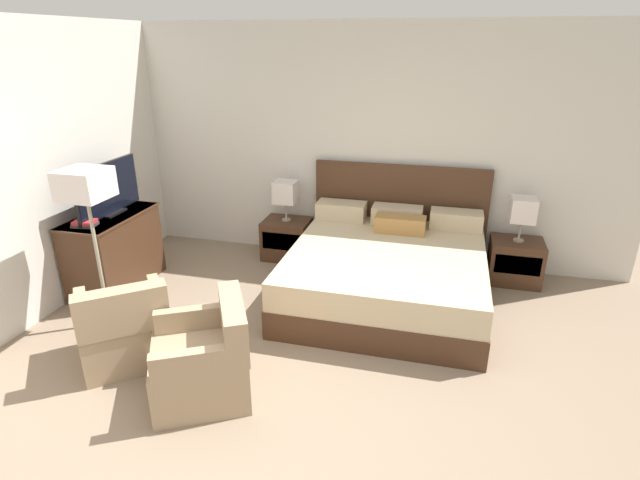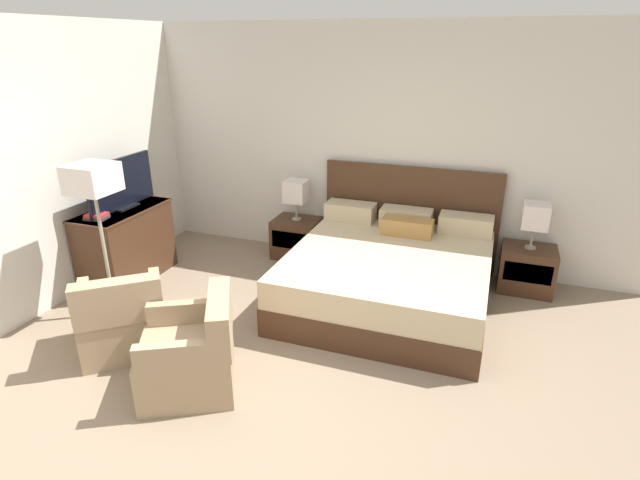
{
  "view_description": "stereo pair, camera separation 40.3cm",
  "coord_description": "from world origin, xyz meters",
  "px_view_note": "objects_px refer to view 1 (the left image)",
  "views": [
    {
      "loc": [
        1.08,
        -2.46,
        2.5
      ],
      "look_at": [
        -0.02,
        1.76,
        0.75
      ],
      "focal_mm": 28.0,
      "sensor_mm": 36.0,
      "label": 1
    },
    {
      "loc": [
        1.47,
        -2.35,
        2.5
      ],
      "look_at": [
        -0.02,
        1.76,
        0.75
      ],
      "focal_mm": 28.0,
      "sensor_mm": 36.0,
      "label": 2
    }
  ],
  "objects_px": {
    "table_lamp_right": "(523,210)",
    "armchair_companion": "(205,361)",
    "book_red_cover": "(85,225)",
    "bed": "(387,270)",
    "floor_lamp": "(86,194)",
    "book_blue_cover": "(85,222)",
    "tv": "(108,190)",
    "table_lamp_left": "(286,192)",
    "nightstand_right": "(515,261)",
    "nightstand_left": "(287,239)",
    "dresser": "(114,250)",
    "armchair_by_window": "(125,330)"
  },
  "relations": [
    {
      "from": "book_red_cover",
      "to": "book_blue_cover",
      "type": "bearing_deg",
      "value": 0.0
    },
    {
      "from": "nightstand_right",
      "to": "book_blue_cover",
      "type": "height_order",
      "value": "book_blue_cover"
    },
    {
      "from": "dresser",
      "to": "floor_lamp",
      "type": "xyz_separation_m",
      "value": [
        0.38,
        -0.71,
        0.86
      ]
    },
    {
      "from": "book_blue_cover",
      "to": "bed",
      "type": "bearing_deg",
      "value": 16.11
    },
    {
      "from": "nightstand_right",
      "to": "table_lamp_left",
      "type": "relative_size",
      "value": 1.14
    },
    {
      "from": "bed",
      "to": "table_lamp_left",
      "type": "height_order",
      "value": "bed"
    },
    {
      "from": "book_blue_cover",
      "to": "table_lamp_right",
      "type": "bearing_deg",
      "value": 20.32
    },
    {
      "from": "nightstand_right",
      "to": "book_blue_cover",
      "type": "bearing_deg",
      "value": -159.7
    },
    {
      "from": "nightstand_left",
      "to": "armchair_companion",
      "type": "relative_size",
      "value": 0.59
    },
    {
      "from": "table_lamp_right",
      "to": "armchair_companion",
      "type": "bearing_deg",
      "value": -133.08
    },
    {
      "from": "armchair_companion",
      "to": "floor_lamp",
      "type": "distance_m",
      "value": 1.82
    },
    {
      "from": "book_blue_cover",
      "to": "floor_lamp",
      "type": "relative_size",
      "value": 0.13
    },
    {
      "from": "table_lamp_left",
      "to": "floor_lamp",
      "type": "height_order",
      "value": "floor_lamp"
    },
    {
      "from": "bed",
      "to": "nightstand_right",
      "type": "distance_m",
      "value": 1.51
    },
    {
      "from": "nightstand_left",
      "to": "tv",
      "type": "relative_size",
      "value": 0.58
    },
    {
      "from": "nightstand_right",
      "to": "dresser",
      "type": "xyz_separation_m",
      "value": [
        -4.18,
        -1.21,
        0.18
      ]
    },
    {
      "from": "table_lamp_right",
      "to": "dresser",
      "type": "bearing_deg",
      "value": -163.87
    },
    {
      "from": "nightstand_left",
      "to": "tv",
      "type": "height_order",
      "value": "tv"
    },
    {
      "from": "bed",
      "to": "table_lamp_right",
      "type": "relative_size",
      "value": 4.24
    },
    {
      "from": "book_red_cover",
      "to": "bed",
      "type": "bearing_deg",
      "value": 16.09
    },
    {
      "from": "bed",
      "to": "book_red_cover",
      "type": "distance_m",
      "value": 3.03
    },
    {
      "from": "book_red_cover",
      "to": "floor_lamp",
      "type": "xyz_separation_m",
      "value": [
        0.4,
        -0.37,
        0.45
      ]
    },
    {
      "from": "table_lamp_left",
      "to": "tv",
      "type": "xyz_separation_m",
      "value": [
        -1.53,
        -1.16,
        0.24
      ]
    },
    {
      "from": "book_red_cover",
      "to": "armchair_by_window",
      "type": "distance_m",
      "value": 1.35
    },
    {
      "from": "nightstand_right",
      "to": "table_lamp_left",
      "type": "distance_m",
      "value": 2.71
    },
    {
      "from": "nightstand_right",
      "to": "table_lamp_left",
      "type": "xyz_separation_m",
      "value": [
        -2.64,
        0.0,
        0.59
      ]
    },
    {
      "from": "armchair_by_window",
      "to": "armchair_companion",
      "type": "xyz_separation_m",
      "value": [
        0.84,
        -0.23,
        0.0
      ]
    },
    {
      "from": "table_lamp_right",
      "to": "armchair_companion",
      "type": "xyz_separation_m",
      "value": [
        -2.43,
        -2.6,
        -0.55
      ]
    },
    {
      "from": "table_lamp_left",
      "to": "dresser",
      "type": "xyz_separation_m",
      "value": [
        -1.54,
        -1.21,
        -0.41
      ]
    },
    {
      "from": "tv",
      "to": "bed",
      "type": "bearing_deg",
      "value": 8.61
    },
    {
      "from": "tv",
      "to": "floor_lamp",
      "type": "xyz_separation_m",
      "value": [
        0.38,
        -0.76,
        0.2
      ]
    },
    {
      "from": "table_lamp_right",
      "to": "book_blue_cover",
      "type": "bearing_deg",
      "value": -159.68
    },
    {
      "from": "table_lamp_left",
      "to": "table_lamp_right",
      "type": "xyz_separation_m",
      "value": [
        2.64,
        0.0,
        0.0
      ]
    },
    {
      "from": "tv",
      "to": "armchair_companion",
      "type": "bearing_deg",
      "value": -39.63
    },
    {
      "from": "nightstand_right",
      "to": "tv",
      "type": "height_order",
      "value": "tv"
    },
    {
      "from": "table_lamp_right",
      "to": "floor_lamp",
      "type": "distance_m",
      "value": 4.28
    },
    {
      "from": "tv",
      "to": "table_lamp_left",
      "type": "bearing_deg",
      "value": 36.98
    },
    {
      "from": "book_red_cover",
      "to": "floor_lamp",
      "type": "bearing_deg",
      "value": -42.98
    },
    {
      "from": "bed",
      "to": "book_red_cover",
      "type": "xyz_separation_m",
      "value": [
        -2.87,
        -0.83,
        0.52
      ]
    },
    {
      "from": "armchair_by_window",
      "to": "armchair_companion",
      "type": "bearing_deg",
      "value": -15.35
    },
    {
      "from": "tv",
      "to": "armchair_by_window",
      "type": "distance_m",
      "value": 1.71
    },
    {
      "from": "tv",
      "to": "book_red_cover",
      "type": "bearing_deg",
      "value": -91.93
    },
    {
      "from": "bed",
      "to": "tv",
      "type": "relative_size",
      "value": 2.15
    },
    {
      "from": "table_lamp_left",
      "to": "book_red_cover",
      "type": "bearing_deg",
      "value": -134.95
    },
    {
      "from": "book_blue_cover",
      "to": "nightstand_right",
      "type": "bearing_deg",
      "value": 20.3
    },
    {
      "from": "dresser",
      "to": "tv",
      "type": "relative_size",
      "value": 1.11
    },
    {
      "from": "nightstand_right",
      "to": "table_lamp_right",
      "type": "relative_size",
      "value": 1.14
    },
    {
      "from": "nightstand_left",
      "to": "floor_lamp",
      "type": "distance_m",
      "value": 2.47
    },
    {
      "from": "table_lamp_right",
      "to": "book_blue_cover",
      "type": "xyz_separation_m",
      "value": [
        -4.19,
        -1.55,
        0.03
      ]
    },
    {
      "from": "bed",
      "to": "book_blue_cover",
      "type": "relative_size",
      "value": 10.62
    }
  ]
}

